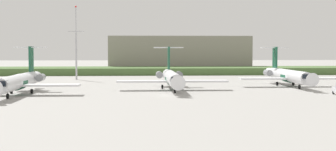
% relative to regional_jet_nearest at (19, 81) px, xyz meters
% --- Properties ---
extents(ground_plane, '(500.00, 500.00, 0.00)m').
position_rel_regional_jet_nearest_xyz_m(ground_plane, '(28.22, 26.51, -2.54)').
color(ground_plane, '#9E9B96').
extents(grass_berm, '(320.00, 20.00, 2.29)m').
position_rel_regional_jet_nearest_xyz_m(grass_berm, '(28.22, 72.64, -1.39)').
color(grass_berm, '#4C6B38').
rests_on(grass_berm, ground).
extents(regional_jet_nearest, '(22.81, 31.00, 9.00)m').
position_rel_regional_jet_nearest_xyz_m(regional_jet_nearest, '(0.00, 0.00, 0.00)').
color(regional_jet_nearest, white).
rests_on(regional_jet_nearest, ground).
extents(regional_jet_second, '(22.81, 31.00, 9.00)m').
position_rel_regional_jet_nearest_xyz_m(regional_jet_second, '(29.10, 9.38, 0.00)').
color(regional_jet_second, white).
rests_on(regional_jet_second, ground).
extents(regional_jet_third, '(22.81, 31.00, 9.00)m').
position_rel_regional_jet_nearest_xyz_m(regional_jet_third, '(56.10, 16.80, 0.00)').
color(regional_jet_third, white).
rests_on(regional_jet_third, ground).
extents(antenna_mast, '(4.40, 0.50, 20.42)m').
position_rel_regional_jet_nearest_xyz_m(antenna_mast, '(4.97, 44.31, 5.99)').
color(antenna_mast, '#B2B2B7').
rests_on(antenna_mast, ground).
extents(distant_hangar, '(52.51, 24.40, 13.27)m').
position_rel_regional_jet_nearest_xyz_m(distant_hangar, '(37.61, 94.97, 4.10)').
color(distant_hangar, gray).
rests_on(distant_hangar, ground).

